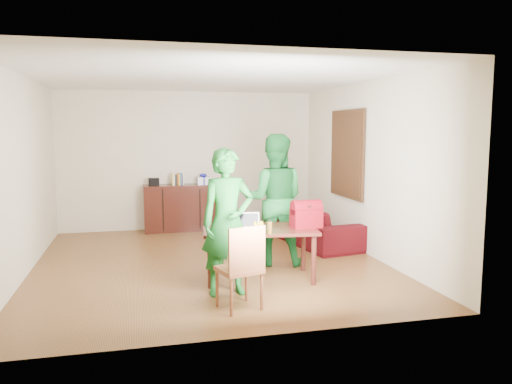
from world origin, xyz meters
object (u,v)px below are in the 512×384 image
object	(u,v)px
bottle	(270,227)
sofa	(312,224)
chair	(240,284)
red_bag	(306,217)
table	(260,234)
person_near	(228,222)
laptop	(249,227)
person_far	(274,200)

from	to	relation	value
bottle	sofa	world-z (taller)	bottle
chair	red_bag	distance (m)	1.52
table	person_near	size ratio (longest dim) A/B	0.89
laptop	table	bearing A→B (deg)	37.18
chair	person_near	xyz separation A→B (m)	(-0.03, 0.53, 0.60)
laptop	sofa	size ratio (longest dim) A/B	0.14
chair	laptop	bearing A→B (deg)	55.18
person_far	sofa	size ratio (longest dim) A/B	0.86
chair	sofa	world-z (taller)	chair
laptop	red_bag	bearing A→B (deg)	5.75
person_far	red_bag	distance (m)	0.85
red_bag	sofa	size ratio (longest dim) A/B	0.17
bottle	red_bag	xyz separation A→B (m)	(0.58, 0.30, 0.05)
bottle	sofa	bearing A→B (deg)	58.96
sofa	chair	bearing A→B (deg)	137.59
chair	laptop	size ratio (longest dim) A/B	3.00
table	laptop	world-z (taller)	laptop
person_near	bottle	world-z (taller)	person_near
person_far	bottle	xyz separation A→B (m)	(-0.37, -1.12, -0.18)
person_near	laptop	size ratio (longest dim) A/B	5.55
table	sofa	xyz separation A→B (m)	(1.43, 1.92, -0.28)
chair	laptop	xyz separation A→B (m)	(0.32, 0.93, 0.45)
chair	red_bag	size ratio (longest dim) A/B	2.45
chair	person_near	bearing A→B (deg)	77.83
sofa	person_far	bearing A→B (deg)	130.08
person_near	person_far	bearing A→B (deg)	46.32
table	person_far	world-z (taller)	person_far
chair	person_far	size ratio (longest dim) A/B	0.50
person_far	bottle	bearing A→B (deg)	89.11
table	bottle	size ratio (longest dim) A/B	8.72
bottle	red_bag	size ratio (longest dim) A/B	0.46
table	laptop	xyz separation A→B (m)	(-0.16, -0.09, 0.12)
sofa	red_bag	bearing A→B (deg)	148.34
table	bottle	world-z (taller)	bottle
person_far	laptop	xyz separation A→B (m)	(-0.56, -0.81, -0.22)
chair	bottle	xyz separation A→B (m)	(0.51, 0.62, 0.50)
person_near	laptop	xyz separation A→B (m)	(0.35, 0.40, -0.15)
laptop	bottle	size ratio (longest dim) A/B	1.76
table	person_far	xyz separation A→B (m)	(0.40, 0.71, 0.35)
chair	sofa	xyz separation A→B (m)	(1.91, 2.95, 0.05)
person_near	red_bag	distance (m)	1.18
person_near	bottle	bearing A→B (deg)	2.30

